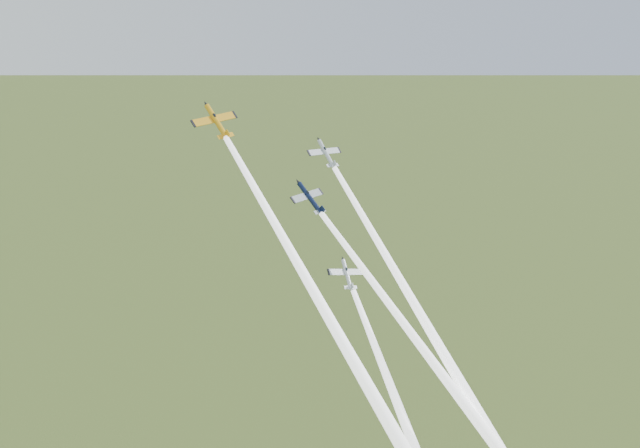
% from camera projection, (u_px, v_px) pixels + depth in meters
% --- Properties ---
extents(plane_yellow, '(8.94, 7.31, 7.08)m').
position_uv_depth(plane_yellow, '(216.00, 121.00, 126.43)').
color(plane_yellow, orange).
extents(smoke_trail_yellow, '(4.89, 50.37, 47.46)m').
position_uv_depth(smoke_trail_yellow, '(330.00, 320.00, 115.26)').
color(smoke_trail_yellow, white).
extents(plane_navy, '(9.30, 8.50, 6.59)m').
position_uv_depth(plane_navy, '(310.00, 198.00, 132.72)').
color(plane_navy, black).
extents(smoke_trail_navy, '(16.01, 53.01, 51.11)m').
position_uv_depth(smoke_trail_navy, '(457.00, 394.00, 124.87)').
color(smoke_trail_navy, white).
extents(plane_silver_right, '(7.71, 6.26, 6.35)m').
position_uv_depth(plane_silver_right, '(326.00, 153.00, 141.98)').
color(plane_silver_right, silver).
extents(smoke_trail_silver_right, '(3.08, 52.67, 49.64)m').
position_uv_depth(smoke_trail_silver_right, '(436.00, 341.00, 129.69)').
color(smoke_trail_silver_right, white).
extents(plane_silver_low, '(8.78, 7.12, 6.79)m').
position_uv_depth(plane_silver_low, '(347.00, 274.00, 137.88)').
color(plane_silver_low, silver).
extents(smoke_trail_silver_low, '(10.34, 38.70, 36.89)m').
position_uv_depth(smoke_trail_silver_low, '(410.00, 435.00, 126.13)').
color(smoke_trail_silver_low, white).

